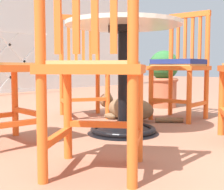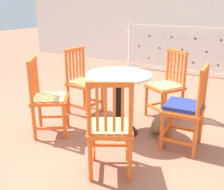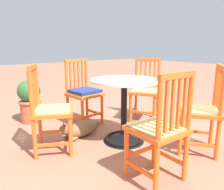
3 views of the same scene
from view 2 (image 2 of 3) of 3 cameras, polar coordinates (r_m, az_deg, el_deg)
ground_plane at (r=3.24m, az=-0.17°, el=-8.74°), size 24.00×24.00×0.00m
building_wall_backdrop at (r=6.71m, az=18.39°, el=16.94°), size 10.00×0.20×2.80m
lattice_fence_panel at (r=6.13m, az=16.82°, el=8.84°), size 3.54×0.06×1.07m
cafe_table at (r=3.24m, az=1.33°, el=-3.21°), size 0.76×0.76×0.73m
orange_chair_by_planter at (r=2.42m, az=-0.38°, el=-7.22°), size 0.55×0.55×0.91m
orange_chair_tucked_in at (r=2.94m, az=15.09°, el=-2.83°), size 0.42×0.42×0.91m
orange_chair_near_fence at (r=3.72m, az=11.34°, el=1.73°), size 0.55×0.55×0.91m
orange_chair_facing_out at (r=3.82m, az=-5.98°, el=2.47°), size 0.43×0.43×0.91m
orange_chair_at_corner at (r=3.26m, az=-13.30°, el=-0.84°), size 0.55×0.55×0.91m
tabby_cat at (r=3.44m, az=10.36°, el=-5.67°), size 0.32×0.72×0.23m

